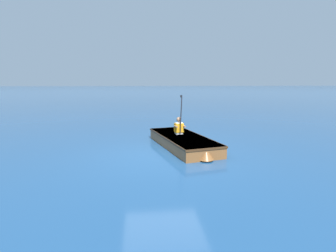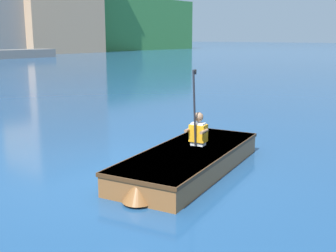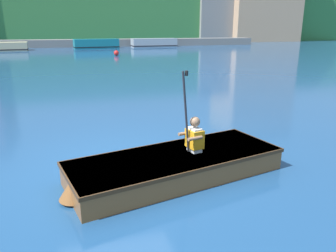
% 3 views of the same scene
% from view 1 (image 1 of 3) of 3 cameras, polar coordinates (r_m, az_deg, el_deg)
% --- Properties ---
extents(ground_plane, '(300.00, 300.00, 0.00)m').
position_cam_1_polar(ground_plane, '(7.96, -1.01, -6.29)').
color(ground_plane, navy).
extents(rowboat_foreground, '(3.78, 2.07, 0.38)m').
position_cam_1_polar(rowboat_foreground, '(8.84, 3.34, -3.27)').
color(rowboat_foreground, brown).
rests_on(rowboat_foreground, ground).
extents(person_paddler, '(0.39, 0.41, 1.37)m').
position_cam_1_polar(person_paddler, '(9.11, 2.42, -0.05)').
color(person_paddler, silver).
rests_on(person_paddler, rowboat_foreground).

